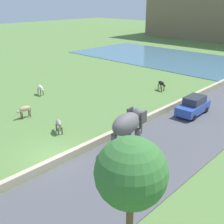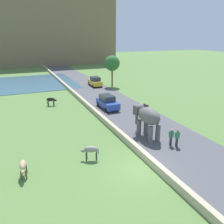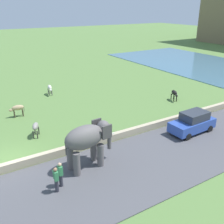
{
  "view_description": "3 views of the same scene",
  "coord_description": "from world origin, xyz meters",
  "px_view_note": "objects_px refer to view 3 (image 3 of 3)",
  "views": [
    {
      "loc": [
        15.08,
        -9.57,
        10.39
      ],
      "look_at": [
        0.05,
        6.18,
        1.58
      ],
      "focal_mm": 45.07,
      "sensor_mm": 36.0,
      "label": 1
    },
    {
      "loc": [
        -7.24,
        -11.84,
        9.12
      ],
      "look_at": [
        1.77,
        8.68,
        1.4
      ],
      "focal_mm": 35.56,
      "sensor_mm": 36.0,
      "label": 2
    },
    {
      "loc": [
        16.61,
        -1.99,
        9.84
      ],
      "look_at": [
        -1.32,
        9.0,
        1.22
      ],
      "focal_mm": 41.91,
      "sensor_mm": 36.0,
      "label": 3
    }
  ],
  "objects_px": {
    "person_beside_elephant": "(60,174)",
    "cow_white": "(50,88)",
    "person_trailing": "(56,179)",
    "cow_grey": "(36,127)",
    "cow_tan": "(17,108)",
    "cow_black": "(174,93)",
    "car_blue": "(193,122)",
    "elephant": "(88,139)"
  },
  "relations": [
    {
      "from": "person_beside_elephant",
      "to": "cow_black",
      "type": "height_order",
      "value": "person_beside_elephant"
    },
    {
      "from": "person_trailing",
      "to": "cow_grey",
      "type": "relative_size",
      "value": 1.17
    },
    {
      "from": "person_beside_elephant",
      "to": "person_trailing",
      "type": "relative_size",
      "value": 1.0
    },
    {
      "from": "car_blue",
      "to": "cow_tan",
      "type": "xyz_separation_m",
      "value": [
        -10.97,
        -11.53,
        -0.06
      ]
    },
    {
      "from": "elephant",
      "to": "person_beside_elephant",
      "type": "xyz_separation_m",
      "value": [
        1.01,
        -2.31,
        -1.16
      ]
    },
    {
      "from": "cow_tan",
      "to": "person_beside_elephant",
      "type": "bearing_deg",
      "value": -1.64
    },
    {
      "from": "person_trailing",
      "to": "cow_tan",
      "type": "bearing_deg",
      "value": 176.63
    },
    {
      "from": "elephant",
      "to": "person_beside_elephant",
      "type": "relative_size",
      "value": 2.16
    },
    {
      "from": "cow_tan",
      "to": "cow_black",
      "type": "xyz_separation_m",
      "value": [
        4.39,
        15.85,
        0.0
      ]
    },
    {
      "from": "cow_tan",
      "to": "cow_black",
      "type": "height_order",
      "value": "same"
    },
    {
      "from": "cow_grey",
      "to": "cow_tan",
      "type": "relative_size",
      "value": 1.0
    },
    {
      "from": "person_beside_elephant",
      "to": "person_trailing",
      "type": "distance_m",
      "value": 0.51
    },
    {
      "from": "cow_grey",
      "to": "cow_black",
      "type": "relative_size",
      "value": 0.99
    },
    {
      "from": "person_trailing",
      "to": "cow_tan",
      "type": "xyz_separation_m",
      "value": [
        -12.3,
        0.72,
        -0.04
      ]
    },
    {
      "from": "elephant",
      "to": "person_trailing",
      "type": "height_order",
      "value": "elephant"
    },
    {
      "from": "car_blue",
      "to": "cow_white",
      "type": "relative_size",
      "value": 2.85
    },
    {
      "from": "person_beside_elephant",
      "to": "cow_grey",
      "type": "distance_m",
      "value": 7.12
    },
    {
      "from": "elephant",
      "to": "cow_black",
      "type": "bearing_deg",
      "value": 115.28
    },
    {
      "from": "cow_tan",
      "to": "car_blue",
      "type": "bearing_deg",
      "value": 46.43
    },
    {
      "from": "person_beside_elephant",
      "to": "car_blue",
      "type": "distance_m",
      "value": 11.91
    },
    {
      "from": "person_trailing",
      "to": "cow_tan",
      "type": "height_order",
      "value": "person_trailing"
    },
    {
      "from": "person_trailing",
      "to": "elephant",
      "type": "bearing_deg",
      "value": 116.69
    },
    {
      "from": "person_beside_elephant",
      "to": "cow_white",
      "type": "height_order",
      "value": "person_beside_elephant"
    },
    {
      "from": "elephant",
      "to": "person_beside_elephant",
      "type": "bearing_deg",
      "value": -66.26
    },
    {
      "from": "elephant",
      "to": "car_blue",
      "type": "bearing_deg",
      "value": 89.9
    },
    {
      "from": "cow_white",
      "to": "person_beside_elephant",
      "type": "bearing_deg",
      "value": -17.09
    },
    {
      "from": "cow_tan",
      "to": "cow_grey",
      "type": "bearing_deg",
      "value": 3.45
    },
    {
      "from": "elephant",
      "to": "cow_tan",
      "type": "height_order",
      "value": "elephant"
    },
    {
      "from": "cow_white",
      "to": "cow_grey",
      "type": "bearing_deg",
      "value": -25.09
    },
    {
      "from": "cow_tan",
      "to": "cow_black",
      "type": "relative_size",
      "value": 0.99
    },
    {
      "from": "person_beside_elephant",
      "to": "cow_grey",
      "type": "bearing_deg",
      "value": 174.88
    },
    {
      "from": "elephant",
      "to": "cow_black",
      "type": "relative_size",
      "value": 2.49
    },
    {
      "from": "person_beside_elephant",
      "to": "cow_black",
      "type": "relative_size",
      "value": 1.15
    },
    {
      "from": "person_beside_elephant",
      "to": "cow_tan",
      "type": "height_order",
      "value": "person_beside_elephant"
    },
    {
      "from": "car_blue",
      "to": "cow_tan",
      "type": "relative_size",
      "value": 2.88
    },
    {
      "from": "cow_white",
      "to": "cow_black",
      "type": "height_order",
      "value": "same"
    },
    {
      "from": "person_trailing",
      "to": "cow_white",
      "type": "bearing_deg",
      "value": 162.06
    },
    {
      "from": "person_trailing",
      "to": "cow_tan",
      "type": "relative_size",
      "value": 1.16
    },
    {
      "from": "car_blue",
      "to": "elephant",
      "type": "bearing_deg",
      "value": -90.1
    },
    {
      "from": "cow_tan",
      "to": "cow_black",
      "type": "bearing_deg",
      "value": 74.51
    },
    {
      "from": "cow_grey",
      "to": "cow_white",
      "type": "relative_size",
      "value": 0.98
    },
    {
      "from": "car_blue",
      "to": "cow_black",
      "type": "relative_size",
      "value": 2.87
    }
  ]
}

